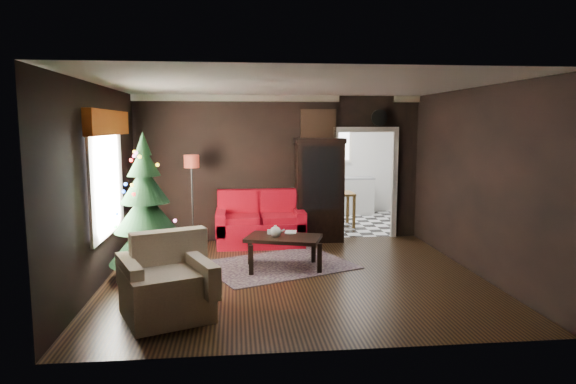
{
  "coord_description": "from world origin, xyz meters",
  "views": [
    {
      "loc": [
        -0.85,
        -7.2,
        2.23
      ],
      "look_at": [
        0.0,
        0.9,
        1.15
      ],
      "focal_mm": 31.36,
      "sensor_mm": 36.0,
      "label": 1
    }
  ],
  "objects": [
    {
      "name": "kitchen_counter",
      "position": [
        1.7,
        5.2,
        0.45
      ],
      "size": [
        1.8,
        0.6,
        0.9
      ],
      "primitive_type": "cube",
      "color": "silver",
      "rests_on": "ground"
    },
    {
      "name": "cup_a",
      "position": [
        -0.27,
        0.52,
        0.55
      ],
      "size": [
        0.09,
        0.09,
        0.06
      ],
      "primitive_type": "cylinder",
      "rotation": [
        0.0,
        0.0,
        -0.41
      ],
      "color": "silver",
      "rests_on": "coffee_table"
    },
    {
      "name": "kitchen_table",
      "position": [
        1.4,
        3.7,
        0.38
      ],
      "size": [
        0.7,
        0.7,
        0.75
      ],
      "primitive_type": null,
      "color": "#573518",
      "rests_on": "ground"
    },
    {
      "name": "floor",
      "position": [
        0.0,
        0.0,
        0.0
      ],
      "size": [
        5.5,
        5.5,
        0.0
      ],
      "primitive_type": "plane",
      "color": "black",
      "rests_on": "ground"
    },
    {
      "name": "armchair",
      "position": [
        -1.68,
        -1.42,
        0.46
      ],
      "size": [
        1.27,
        1.27,
        1.0
      ],
      "primitive_type": null,
      "rotation": [
        0.0,
        0.0,
        0.39
      ],
      "color": "tan",
      "rests_on": "ground"
    },
    {
      "name": "christmas_tree",
      "position": [
        -2.16,
        0.15,
        1.05
      ],
      "size": [
        1.39,
        1.39,
        2.06
      ],
      "primitive_type": null,
      "rotation": [
        0.0,
        0.0,
        0.36
      ],
      "color": "#113517",
      "rests_on": "ground"
    },
    {
      "name": "book",
      "position": [
        -0.07,
        0.69,
        0.64
      ],
      "size": [
        0.18,
        0.05,
        0.24
      ],
      "primitive_type": "imported",
      "rotation": [
        0.0,
        0.0,
        -0.17
      ],
      "color": "tan",
      "rests_on": "coffee_table"
    },
    {
      "name": "curio_cabinet",
      "position": [
        0.75,
        2.27,
        0.95
      ],
      "size": [
        0.9,
        0.45,
        1.9
      ],
      "primitive_type": null,
      "color": "black",
      "rests_on": "ground"
    },
    {
      "name": "wall_left",
      "position": [
        -2.75,
        0.0,
        1.4
      ],
      "size": [
        0.0,
        5.5,
        5.5
      ],
      "primitive_type": "plane",
      "rotation": [
        1.57,
        0.0,
        1.57
      ],
      "color": "black",
      "rests_on": "ground"
    },
    {
      "name": "wall_clock",
      "position": [
        1.95,
        2.45,
        2.38
      ],
      "size": [
        0.32,
        0.32,
        0.06
      ],
      "primitive_type": "cylinder",
      "color": "white",
      "rests_on": "wall_back"
    },
    {
      "name": "cup_b",
      "position": [
        -0.32,
        0.62,
        0.55
      ],
      "size": [
        0.08,
        0.08,
        0.07
      ],
      "primitive_type": "cylinder",
      "rotation": [
        0.0,
        0.0,
        0.01
      ],
      "color": "white",
      "rests_on": "coffee_table"
    },
    {
      "name": "kitchen_floor",
      "position": [
        1.7,
        4.0,
        0.0
      ],
      "size": [
        3.0,
        3.0,
        0.0
      ],
      "primitive_type": "plane",
      "color": "white",
      "rests_on": "ground"
    },
    {
      "name": "kitchen_window",
      "position": [
        1.7,
        5.45,
        1.7
      ],
      "size": [
        0.7,
        0.06,
        0.7
      ],
      "primitive_type": "cube",
      "color": "white",
      "rests_on": "ground"
    },
    {
      "name": "teapot",
      "position": [
        -0.25,
        0.36,
        0.61
      ],
      "size": [
        0.23,
        0.23,
        0.19
      ],
      "primitive_type": null,
      "rotation": [
        0.0,
        0.0,
        -0.2
      ],
      "color": "white",
      "rests_on": "coffee_table"
    },
    {
      "name": "floor_lamp",
      "position": [
        -1.64,
        1.97,
        0.83
      ],
      "size": [
        0.32,
        0.32,
        1.75
      ],
      "primitive_type": null,
      "rotation": [
        0.0,
        0.0,
        -0.08
      ],
      "color": "black",
      "rests_on": "ground"
    },
    {
      "name": "coffee_table",
      "position": [
        -0.12,
        0.42,
        0.27
      ],
      "size": [
        1.28,
        1.0,
        0.51
      ],
      "primitive_type": null,
      "rotation": [
        0.0,
        0.0,
        -0.32
      ],
      "color": "black",
      "rests_on": "rug"
    },
    {
      "name": "wall_right",
      "position": [
        2.75,
        0.0,
        1.4
      ],
      "size": [
        0.0,
        5.5,
        5.5
      ],
      "primitive_type": "plane",
      "rotation": [
        1.57,
        0.0,
        -1.57
      ],
      "color": "black",
      "rests_on": "ground"
    },
    {
      "name": "wall_front",
      "position": [
        0.0,
        -2.5,
        1.4
      ],
      "size": [
        5.5,
        0.0,
        5.5
      ],
      "primitive_type": "plane",
      "rotation": [
        -1.57,
        0.0,
        0.0
      ],
      "color": "black",
      "rests_on": "ground"
    },
    {
      "name": "left_window",
      "position": [
        -2.71,
        0.2,
        1.45
      ],
      "size": [
        0.05,
        1.6,
        1.4
      ],
      "primitive_type": "cube",
      "color": "white",
      "rests_on": "wall_left"
    },
    {
      "name": "painting",
      "position": [
        0.75,
        2.46,
        2.25
      ],
      "size": [
        0.62,
        0.05,
        0.52
      ],
      "primitive_type": "cube",
      "color": "#BE7F41",
      "rests_on": "wall_back"
    },
    {
      "name": "loveseat",
      "position": [
        -0.4,
        2.05,
        0.5
      ],
      "size": [
        1.7,
        0.9,
        1.0
      ],
      "primitive_type": null,
      "color": "maroon",
      "rests_on": "ground"
    },
    {
      "name": "valance",
      "position": [
        -2.63,
        0.2,
        2.27
      ],
      "size": [
        0.12,
        2.1,
        0.35
      ],
      "primitive_type": "cube",
      "color": "#85380D",
      "rests_on": "wall_left"
    },
    {
      "name": "ceiling",
      "position": [
        0.0,
        0.0,
        2.8
      ],
      "size": [
        5.5,
        5.5,
        0.0
      ],
      "primitive_type": "plane",
      "rotation": [
        3.14,
        0.0,
        0.0
      ],
      "color": "white",
      "rests_on": "ground"
    },
    {
      "name": "rug",
      "position": [
        -0.18,
        0.62,
        0.01
      ],
      "size": [
        2.66,
        2.34,
        0.01
      ],
      "primitive_type": "cube",
      "rotation": [
        0.0,
        0.0,
        0.4
      ],
      "color": "#2B2127",
      "rests_on": "ground"
    },
    {
      "name": "wall_back",
      "position": [
        0.0,
        2.5,
        1.4
      ],
      "size": [
        5.5,
        0.0,
        5.5
      ],
      "primitive_type": "plane",
      "rotation": [
        1.57,
        0.0,
        0.0
      ],
      "color": "black",
      "rests_on": "ground"
    },
    {
      "name": "doorway",
      "position": [
        1.7,
        2.5,
        1.05
      ],
      "size": [
        1.1,
        0.1,
        2.1
      ],
      "primitive_type": null,
      "color": "white",
      "rests_on": "ground"
    }
  ]
}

